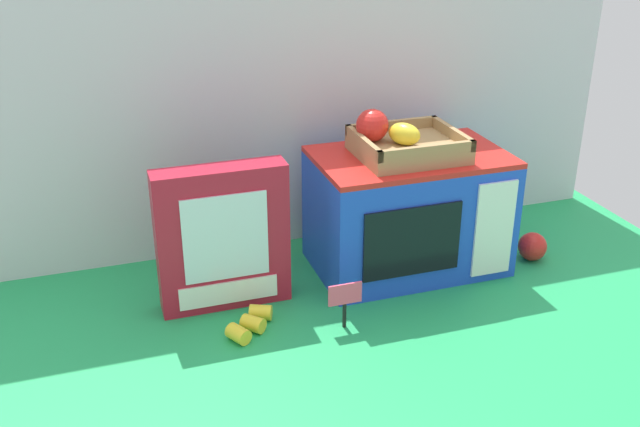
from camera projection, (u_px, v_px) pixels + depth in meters
name	position (u px, v px, depth m)	size (l,w,h in m)	color
ground_plane	(334.00, 286.00, 1.65)	(1.70, 1.70, 0.00)	#219E54
display_back_panel	(298.00, 102.00, 1.74)	(1.61, 0.03, 0.70)	silver
toy_microwave	(408.00, 211.00, 1.69)	(0.42, 0.27, 0.27)	blue
food_groups_crate	(401.00, 143.00, 1.61)	(0.22, 0.19, 0.10)	#A37F51
cookie_set_box	(223.00, 238.00, 1.52)	(0.27, 0.07, 0.31)	#B2192D
price_sign	(345.00, 299.00, 1.47)	(0.07, 0.01, 0.10)	black
loose_toy_banana	(251.00, 323.00, 1.48)	(0.11, 0.11, 0.03)	yellow
loose_toy_apple	(532.00, 246.00, 1.75)	(0.07, 0.07, 0.07)	red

